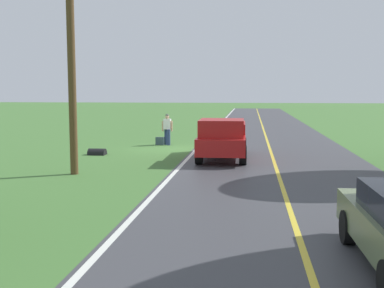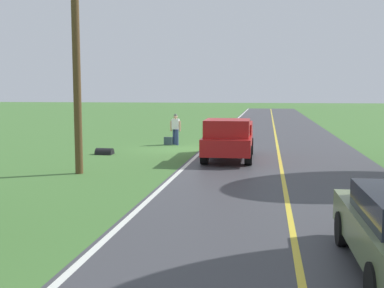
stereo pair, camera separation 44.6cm
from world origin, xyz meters
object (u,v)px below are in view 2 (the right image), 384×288
(suitcase_carried, at_px, (168,141))
(hitchhiker_walking, at_px, (176,127))
(pickup_truck_passing, at_px, (229,138))
(utility_pole_roadside, at_px, (76,61))

(suitcase_carried, bearing_deg, hitchhiker_walking, 100.86)
(hitchhiker_walking, distance_m, pickup_truck_passing, 6.37)
(pickup_truck_passing, height_order, utility_pole_roadside, utility_pole_roadside)
(suitcase_carried, xyz_separation_m, pickup_truck_passing, (-3.83, 5.34, 0.75))
(hitchhiker_walking, relative_size, utility_pole_roadside, 0.21)
(hitchhiker_walking, bearing_deg, suitcase_carried, 6.58)
(suitcase_carried, distance_m, pickup_truck_passing, 6.61)
(hitchhiker_walking, xyz_separation_m, pickup_truck_passing, (-3.40, 5.39, -0.01))
(pickup_truck_passing, xyz_separation_m, utility_pole_roadside, (5.12, 4.38, 3.10))
(hitchhiker_walking, distance_m, utility_pole_roadside, 10.39)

